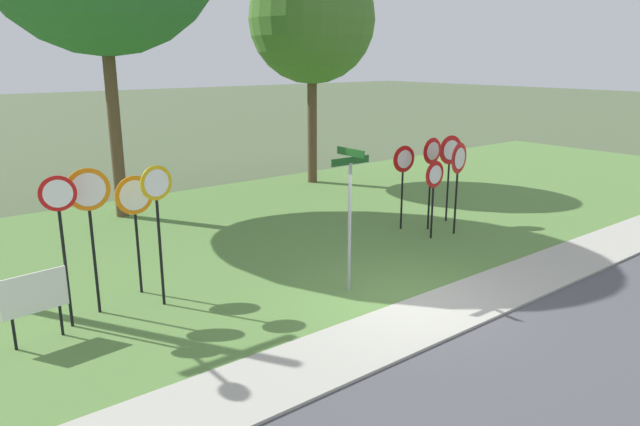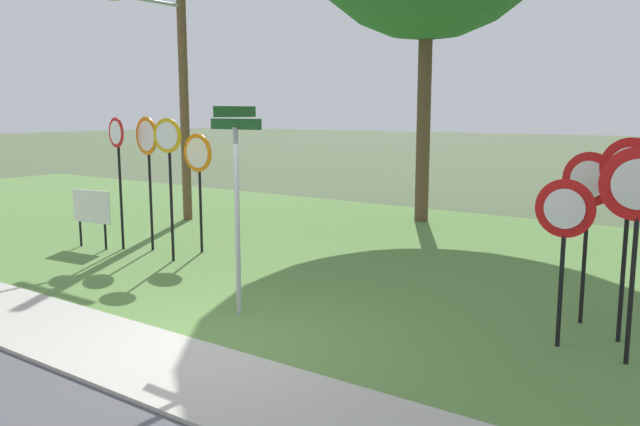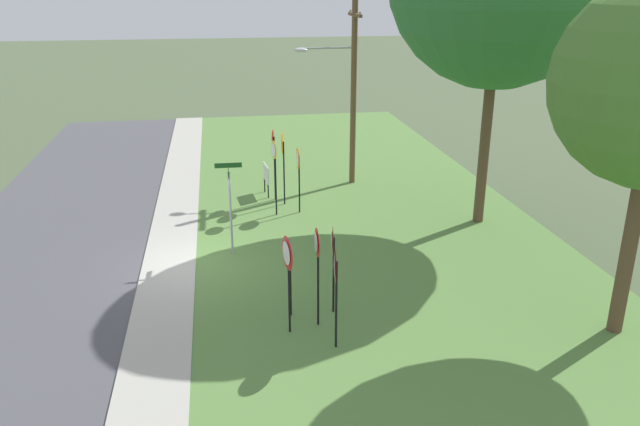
{
  "view_description": "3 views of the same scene",
  "coord_description": "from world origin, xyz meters",
  "px_view_note": "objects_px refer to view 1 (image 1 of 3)",
  "views": [
    {
      "loc": [
        -8.25,
        -7.44,
        4.76
      ],
      "look_at": [
        -0.18,
        2.61,
        1.33
      ],
      "focal_mm": 33.02,
      "sensor_mm": 36.0,
      "label": 1
    },
    {
      "loc": [
        5.6,
        -5.5,
        2.95
      ],
      "look_at": [
        -0.12,
        2.51,
        1.39
      ],
      "focal_mm": 36.09,
      "sensor_mm": 36.0,
      "label": 2
    },
    {
      "loc": [
        17.87,
        0.88,
        8.17
      ],
      "look_at": [
        0.85,
        3.7,
        1.79
      ],
      "focal_mm": 35.49,
      "sensor_mm": 36.0,
      "label": 3
    }
  ],
  "objects_px": {
    "stop_sign_far_left": "(158,206)",
    "yield_sign_far_right": "(432,162)",
    "street_name_post": "(350,208)",
    "yield_sign_near_right": "(404,168)",
    "stop_sign_far_center": "(90,208)",
    "stop_sign_near_right": "(61,221)",
    "oak_tree_right": "(312,20)",
    "stop_sign_near_left": "(135,208)",
    "yield_sign_far_left": "(459,166)",
    "yield_sign_near_left": "(450,157)",
    "yield_sign_center": "(435,182)",
    "notice_board": "(34,297)"
  },
  "relations": [
    {
      "from": "stop_sign_far_left",
      "to": "yield_sign_far_right",
      "type": "distance_m",
      "value": 8.06
    },
    {
      "from": "street_name_post",
      "to": "yield_sign_near_right",
      "type": "bearing_deg",
      "value": 31.74
    },
    {
      "from": "stop_sign_far_center",
      "to": "yield_sign_far_right",
      "type": "relative_size",
      "value": 1.08
    },
    {
      "from": "stop_sign_near_right",
      "to": "oak_tree_right",
      "type": "distance_m",
      "value": 14.0
    },
    {
      "from": "stop_sign_near_left",
      "to": "yield_sign_far_right",
      "type": "xyz_separation_m",
      "value": [
        8.16,
        -0.63,
        0.14
      ]
    },
    {
      "from": "yield_sign_near_right",
      "to": "yield_sign_far_left",
      "type": "distance_m",
      "value": 1.49
    },
    {
      "from": "yield_sign_near_left",
      "to": "yield_sign_center",
      "type": "distance_m",
      "value": 1.92
    },
    {
      "from": "stop_sign_far_center",
      "to": "oak_tree_right",
      "type": "relative_size",
      "value": 0.34
    },
    {
      "from": "yield_sign_center",
      "to": "street_name_post",
      "type": "bearing_deg",
      "value": -163.4
    },
    {
      "from": "stop_sign_far_left",
      "to": "oak_tree_right",
      "type": "distance_m",
      "value": 12.74
    },
    {
      "from": "yield_sign_far_left",
      "to": "street_name_post",
      "type": "xyz_separation_m",
      "value": [
        -4.95,
        -1.19,
        -0.12
      ]
    },
    {
      "from": "yield_sign_near_left",
      "to": "stop_sign_near_left",
      "type": "bearing_deg",
      "value": -173.25
    },
    {
      "from": "yield_sign_near_right",
      "to": "yield_sign_center",
      "type": "xyz_separation_m",
      "value": [
        -0.0,
        -1.11,
        -0.22
      ]
    },
    {
      "from": "stop_sign_near_left",
      "to": "stop_sign_near_right",
      "type": "height_order",
      "value": "stop_sign_near_right"
    },
    {
      "from": "stop_sign_far_center",
      "to": "yield_sign_far_right",
      "type": "bearing_deg",
      "value": 7.12
    },
    {
      "from": "notice_board",
      "to": "yield_sign_center",
      "type": "bearing_deg",
      "value": -7.24
    },
    {
      "from": "stop_sign_far_center",
      "to": "street_name_post",
      "type": "height_order",
      "value": "street_name_post"
    },
    {
      "from": "street_name_post",
      "to": "yield_sign_near_left",
      "type": "bearing_deg",
      "value": 21.9
    },
    {
      "from": "yield_sign_far_left",
      "to": "yield_sign_far_right",
      "type": "xyz_separation_m",
      "value": [
        -0.23,
        0.75,
        0.04
      ]
    },
    {
      "from": "yield_sign_near_left",
      "to": "street_name_post",
      "type": "bearing_deg",
      "value": -150.34
    },
    {
      "from": "stop_sign_near_left",
      "to": "yield_sign_near_left",
      "type": "xyz_separation_m",
      "value": [
        9.25,
        -0.38,
        0.11
      ]
    },
    {
      "from": "yield_sign_far_left",
      "to": "yield_sign_far_right",
      "type": "relative_size",
      "value": 0.97
    },
    {
      "from": "stop_sign_near_left",
      "to": "stop_sign_near_right",
      "type": "bearing_deg",
      "value": -154.89
    },
    {
      "from": "notice_board",
      "to": "street_name_post",
      "type": "bearing_deg",
      "value": -21.16
    },
    {
      "from": "yield_sign_near_left",
      "to": "street_name_post",
      "type": "relative_size",
      "value": 0.85
    },
    {
      "from": "yield_sign_near_left",
      "to": "street_name_post",
      "type": "distance_m",
      "value": 6.21
    },
    {
      "from": "yield_sign_center",
      "to": "notice_board",
      "type": "xyz_separation_m",
      "value": [
        -9.81,
        0.24,
        -0.72
      ]
    },
    {
      "from": "stop_sign_near_right",
      "to": "yield_sign_center",
      "type": "height_order",
      "value": "stop_sign_near_right"
    },
    {
      "from": "stop_sign_far_center",
      "to": "yield_sign_far_left",
      "type": "xyz_separation_m",
      "value": [
        9.4,
        -0.93,
        -0.16
      ]
    },
    {
      "from": "stop_sign_far_center",
      "to": "yield_sign_far_right",
      "type": "height_order",
      "value": "stop_sign_far_center"
    },
    {
      "from": "yield_sign_near_left",
      "to": "yield_sign_near_right",
      "type": "bearing_deg",
      "value": -179.42
    },
    {
      "from": "yield_sign_far_right",
      "to": "notice_board",
      "type": "bearing_deg",
      "value": -178.23
    },
    {
      "from": "stop_sign_near_left",
      "to": "yield_sign_near_left",
      "type": "height_order",
      "value": "yield_sign_near_left"
    },
    {
      "from": "stop_sign_far_center",
      "to": "yield_sign_center",
      "type": "distance_m",
      "value": 8.64
    },
    {
      "from": "yield_sign_near_right",
      "to": "street_name_post",
      "type": "xyz_separation_m",
      "value": [
        -4.14,
        -2.43,
        0.0
      ]
    },
    {
      "from": "stop_sign_near_left",
      "to": "oak_tree_right",
      "type": "xyz_separation_m",
      "value": [
        9.62,
        6.58,
        4.21
      ]
    },
    {
      "from": "yield_sign_center",
      "to": "street_name_post",
      "type": "distance_m",
      "value": 4.35
    },
    {
      "from": "oak_tree_right",
      "to": "yield_sign_near_right",
      "type": "bearing_deg",
      "value": -106.93
    },
    {
      "from": "street_name_post",
      "to": "oak_tree_right",
      "type": "distance_m",
      "value": 11.83
    },
    {
      "from": "stop_sign_far_center",
      "to": "yield_sign_near_right",
      "type": "height_order",
      "value": "stop_sign_far_center"
    },
    {
      "from": "yield_sign_near_left",
      "to": "yield_sign_center",
      "type": "bearing_deg",
      "value": -143.56
    },
    {
      "from": "stop_sign_far_center",
      "to": "yield_sign_center",
      "type": "height_order",
      "value": "stop_sign_far_center"
    },
    {
      "from": "yield_sign_near_left",
      "to": "yield_sign_center",
      "type": "relative_size",
      "value": 1.21
    },
    {
      "from": "street_name_post",
      "to": "yield_sign_far_right",
      "type": "bearing_deg",
      "value": 23.63
    },
    {
      "from": "yield_sign_far_left",
      "to": "yield_sign_center",
      "type": "bearing_deg",
      "value": 160.65
    },
    {
      "from": "yield_sign_near_right",
      "to": "yield_sign_center",
      "type": "bearing_deg",
      "value": -82.08
    },
    {
      "from": "oak_tree_right",
      "to": "yield_sign_far_left",
      "type": "bearing_deg",
      "value": -98.81
    },
    {
      "from": "stop_sign_near_right",
      "to": "notice_board",
      "type": "relative_size",
      "value": 2.23
    },
    {
      "from": "yield_sign_near_right",
      "to": "stop_sign_far_center",
      "type": "bearing_deg",
      "value": -169.89
    },
    {
      "from": "stop_sign_near_left",
      "to": "yield_sign_near_left",
      "type": "relative_size",
      "value": 0.97
    }
  ]
}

